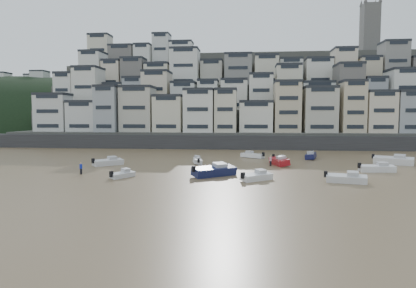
# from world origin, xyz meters

# --- Properties ---
(ground) EXTENTS (400.00, 400.00, 0.00)m
(ground) POSITION_xyz_m (0.00, 0.00, 0.00)
(ground) COLOR brown
(ground) RESTS_ON ground
(sea_strip) EXTENTS (340.00, 340.00, 0.00)m
(sea_strip) POSITION_xyz_m (-110.00, 145.00, 0.01)
(sea_strip) COLOR #455063
(sea_strip) RESTS_ON ground
(harbor_wall) EXTENTS (140.00, 3.00, 3.50)m
(harbor_wall) POSITION_xyz_m (10.00, 65.00, 1.75)
(harbor_wall) COLOR #38383A
(harbor_wall) RESTS_ON ground
(hillside) EXTENTS (141.04, 66.00, 50.00)m
(hillside) POSITION_xyz_m (14.73, 104.84, 13.01)
(hillside) COLOR #4C4C47
(hillside) RESTS_ON ground
(headland) EXTENTS (216.00, 135.00, 53.33)m
(headland) POSITION_xyz_m (-95.00, 135.00, 0.02)
(headland) COLOR black
(headland) RESTS_ON ground
(boat_a) EXTENTS (4.84, 4.39, 1.35)m
(boat_a) POSITION_xyz_m (10.24, 20.47, 0.67)
(boat_a) COLOR white
(boat_a) RESTS_ON ground
(boat_b) EXTENTS (5.57, 3.01, 1.45)m
(boat_b) POSITION_xyz_m (21.46, 19.87, 0.72)
(boat_b) COLOR silver
(boat_b) RESTS_ON ground
(boat_c) EXTENTS (6.94, 6.08, 1.91)m
(boat_c) POSITION_xyz_m (4.40, 23.31, 0.95)
(boat_c) COLOR #161C46
(boat_c) RESTS_ON ground
(boat_d) EXTENTS (5.72, 2.20, 1.53)m
(boat_d) POSITION_xyz_m (28.51, 29.73, 0.77)
(boat_d) COLOR white
(boat_d) RESTS_ON ground
(boat_e) EXTENTS (3.57, 6.49, 1.69)m
(boat_e) POSITION_xyz_m (14.51, 36.15, 0.84)
(boat_e) COLOR maroon
(boat_e) RESTS_ON ground
(boat_f) EXTENTS (2.45, 4.89, 1.28)m
(boat_f) POSITION_xyz_m (0.31, 36.69, 0.64)
(boat_f) COLOR white
(boat_f) RESTS_ON ground
(boat_g) EXTENTS (7.21, 5.00, 1.88)m
(boat_g) POSITION_xyz_m (34.30, 38.81, 0.94)
(boat_g) COLOR white
(boat_g) RESTS_ON ground
(boat_h) EXTENTS (5.32, 4.30, 1.43)m
(boat_h) POSITION_xyz_m (10.15, 46.30, 0.71)
(boat_h) COLOR white
(boat_h) RESTS_ON ground
(boat_i) EXTENTS (3.36, 6.05, 1.57)m
(boat_i) POSITION_xyz_m (21.50, 45.97, 0.79)
(boat_i) COLOR #151741
(boat_i) RESTS_ON ground
(boat_j) EXTENTS (3.21, 4.11, 1.10)m
(boat_j) POSITION_xyz_m (-7.96, 20.82, 0.55)
(boat_j) COLOR silver
(boat_j) RESTS_ON ground
(boat_k) EXTENTS (5.23, 5.17, 1.51)m
(boat_k) POSITION_xyz_m (-14.50, 32.61, 0.76)
(boat_k) COLOR silver
(boat_k) RESTS_ON ground
(person_blue) EXTENTS (0.44, 0.44, 1.74)m
(person_blue) POSITION_xyz_m (-14.94, 23.12, 0.87)
(person_blue) COLOR #1627A7
(person_blue) RESTS_ON ground
(person_pink) EXTENTS (0.44, 0.44, 1.74)m
(person_pink) POSITION_xyz_m (12.96, 34.81, 0.87)
(person_pink) COLOR #DD9CAF
(person_pink) RESTS_ON ground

